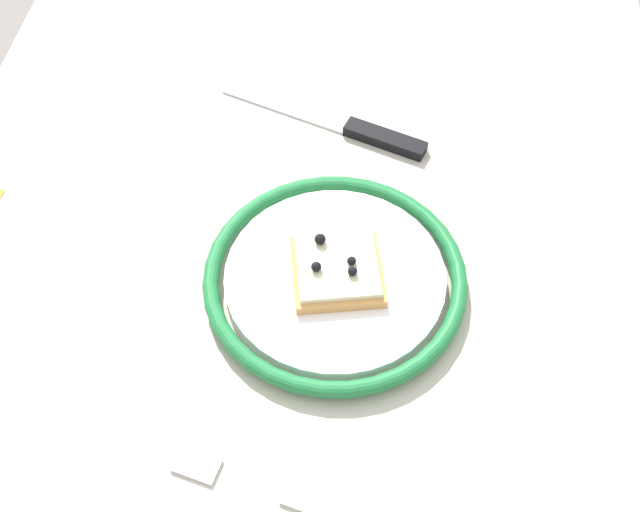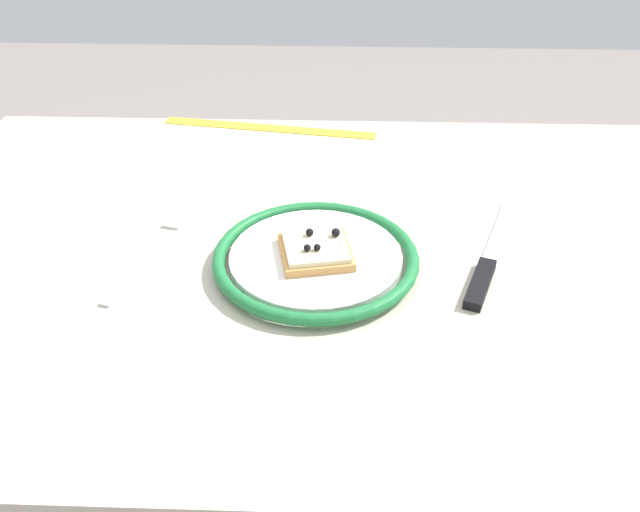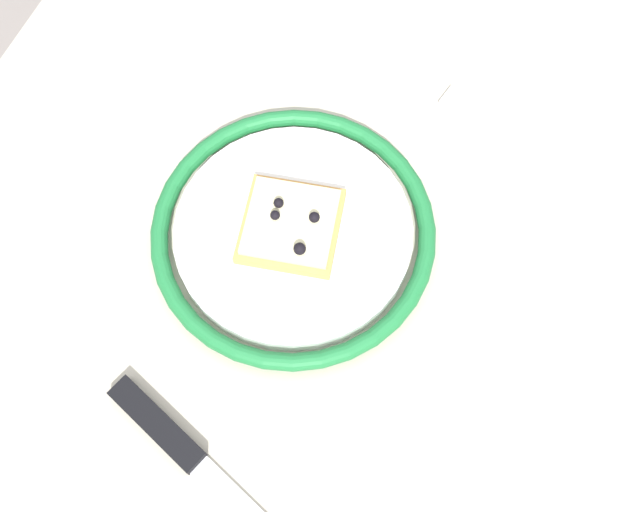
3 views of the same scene
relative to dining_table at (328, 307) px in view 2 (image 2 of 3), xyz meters
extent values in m
cube|color=#BCB29E|center=(0.00, 0.00, 0.07)|extent=(1.11, 0.75, 0.04)
cylinder|color=#4C4742|center=(-0.49, 0.32, -0.30)|extent=(0.05, 0.05, 0.72)
cylinder|color=#4C4742|center=(0.49, 0.32, -0.30)|extent=(0.05, 0.05, 0.72)
cylinder|color=white|center=(-0.01, -0.04, 0.10)|extent=(0.20, 0.20, 0.02)
torus|color=#1E7238|center=(-0.01, -0.04, 0.10)|extent=(0.24, 0.24, 0.01)
cube|color=tan|center=(-0.01, -0.04, 0.11)|extent=(0.09, 0.09, 0.01)
cube|color=beige|center=(-0.01, -0.04, 0.12)|extent=(0.08, 0.09, 0.01)
sphere|color=black|center=(-0.02, -0.02, 0.13)|extent=(0.01, 0.01, 0.01)
sphere|color=black|center=(-0.02, -0.05, 0.13)|extent=(0.01, 0.01, 0.01)
sphere|color=black|center=(-0.01, -0.05, 0.13)|extent=(0.01, 0.01, 0.01)
sphere|color=black|center=(0.01, -0.02, 0.13)|extent=(0.01, 0.01, 0.01)
cube|color=silver|center=(0.21, 0.04, 0.09)|extent=(0.07, 0.15, 0.00)
cube|color=black|center=(0.17, -0.07, 0.10)|extent=(0.05, 0.09, 0.01)
cube|color=silver|center=(-0.23, -0.07, 0.09)|extent=(0.04, 0.11, 0.00)
cube|color=silver|center=(-0.20, 0.05, 0.09)|extent=(0.03, 0.04, 0.00)
cube|color=yellow|center=(-0.11, 0.34, 0.09)|extent=(0.35, 0.07, 0.00)
camera|label=1|loc=(-0.42, -0.07, 0.69)|focal=43.77mm
camera|label=2|loc=(0.01, -0.73, 0.59)|focal=40.41mm
camera|label=3|loc=(0.21, 0.08, 0.65)|focal=39.90mm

